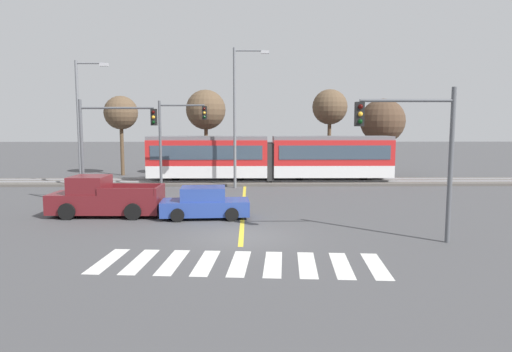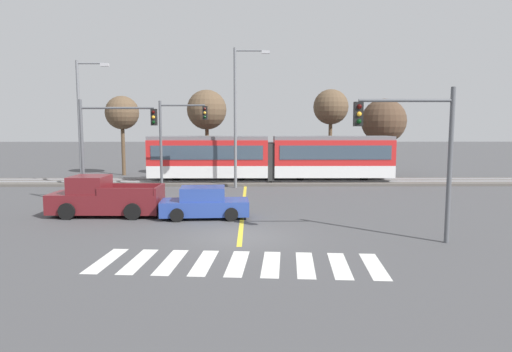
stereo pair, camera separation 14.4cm
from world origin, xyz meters
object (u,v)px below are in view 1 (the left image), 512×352
object	(u,v)px
street_lamp_west	(81,117)
traffic_light_near_right	(418,142)
light_rail_tram	(270,157)
bare_tree_east	(330,108)
street_lamp_centre	(238,110)
traffic_light_mid_left	(108,135)
sedan_crossing	(205,204)
pickup_truck	(104,199)
bare_tree_far_west	(121,113)
bare_tree_west	(206,110)
traffic_light_far_left	(176,131)
bare_tree_far_east	(383,121)

from	to	relation	value
street_lamp_west	traffic_light_near_right	bearing A→B (deg)	-39.86
light_rail_tram	bare_tree_east	xyz separation A→B (m)	(5.49, 5.45, 3.91)
street_lamp_centre	bare_tree_east	distance (m)	11.28
traffic_light_mid_left	street_lamp_west	size ratio (longest dim) A/B	0.66
sedan_crossing	pickup_truck	bearing A→B (deg)	173.15
traffic_light_near_right	traffic_light_mid_left	world-z (taller)	traffic_light_near_right
street_lamp_west	bare_tree_far_west	xyz separation A→B (m)	(0.39, 8.47, 0.43)
bare_tree_west	sedan_crossing	bearing A→B (deg)	-84.91
street_lamp_west	street_lamp_centre	bearing A→B (deg)	1.30
street_lamp_centre	bare_tree_west	world-z (taller)	street_lamp_centre
traffic_light_mid_left	bare_tree_west	world-z (taller)	bare_tree_west
street_lamp_centre	traffic_light_far_left	bearing A→B (deg)	-160.80
traffic_light_near_right	bare_tree_east	xyz separation A→B (m)	(0.76, 23.30, 2.09)
sedan_crossing	bare_tree_east	world-z (taller)	bare_tree_east
traffic_light_near_right	bare_tree_west	distance (m)	24.54
pickup_truck	bare_tree_far_west	xyz separation A→B (m)	(-4.06, 18.09, 4.61)
pickup_truck	street_lamp_centre	xyz separation A→B (m)	(6.39, 9.87, 4.67)
street_lamp_centre	bare_tree_west	distance (m)	7.67
pickup_truck	street_lamp_centre	size ratio (longest dim) A/B	0.56
street_lamp_west	traffic_light_far_left	bearing A→B (deg)	-10.06
traffic_light_mid_left	street_lamp_centre	distance (m)	10.01
street_lamp_centre	bare_tree_west	bearing A→B (deg)	112.30
light_rail_tram	sedan_crossing	bearing A→B (deg)	-105.87
bare_tree_west	bare_tree_east	distance (m)	10.83
street_lamp_centre	traffic_light_near_right	bearing A→B (deg)	-64.96
traffic_light_near_right	traffic_light_far_left	size ratio (longest dim) A/B	0.97
bare_tree_far_west	bare_tree_west	world-z (taller)	bare_tree_west
sedan_crossing	bare_tree_west	bearing A→B (deg)	95.09
traffic_light_mid_left	traffic_light_far_left	distance (m)	6.26
sedan_crossing	pickup_truck	distance (m)	5.08
bare_tree_west	light_rail_tram	bearing A→B (deg)	-40.21
bare_tree_east	bare_tree_far_east	distance (m)	4.77
bare_tree_west	bare_tree_east	xyz separation A→B (m)	(10.78, 0.98, 0.26)
bare_tree_west	traffic_light_near_right	bearing A→B (deg)	-65.82
bare_tree_far_east	light_rail_tram	bearing A→B (deg)	-153.11
street_lamp_centre	bare_tree_far_east	world-z (taller)	street_lamp_centre
light_rail_tram	bare_tree_east	size ratio (longest dim) A/B	2.45
traffic_light_near_right	bare_tree_east	size ratio (longest dim) A/B	0.78
traffic_light_mid_left	traffic_light_far_left	size ratio (longest dim) A/B	0.96
traffic_light_mid_left	bare_tree_east	bearing A→B (deg)	45.53
bare_tree_far_east	bare_tree_west	bearing A→B (deg)	-177.58
traffic_light_near_right	bare_tree_west	size ratio (longest dim) A/B	0.79
street_lamp_centre	bare_tree_west	xyz separation A→B (m)	(-2.91, 7.09, 0.18)
traffic_light_near_right	traffic_light_mid_left	distance (m)	16.28
bare_tree_far_west	bare_tree_east	bearing A→B (deg)	-0.46
light_rail_tram	bare_tree_west	bearing A→B (deg)	139.79
bare_tree_far_west	pickup_truck	bearing A→B (deg)	-77.35
traffic_light_far_left	bare_tree_west	world-z (taller)	bare_tree_west
pickup_truck	bare_tree_far_east	bearing A→B (deg)	43.04
traffic_light_near_right	street_lamp_centre	xyz separation A→B (m)	(-7.12, 15.23, 1.65)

